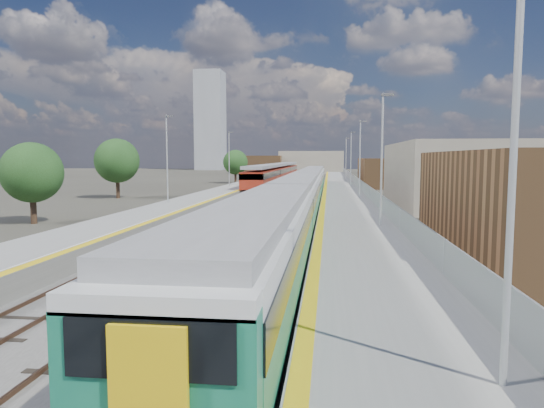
# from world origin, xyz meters

# --- Properties ---
(ground) EXTENTS (320.00, 320.00, 0.00)m
(ground) POSITION_xyz_m (0.00, 50.00, 0.00)
(ground) COLOR #47443A
(ground) RESTS_ON ground
(ballast_bed) EXTENTS (10.50, 155.00, 0.06)m
(ballast_bed) POSITION_xyz_m (-2.25, 52.50, 0.03)
(ballast_bed) COLOR #565451
(ballast_bed) RESTS_ON ground
(tracks) EXTENTS (8.96, 160.00, 0.17)m
(tracks) POSITION_xyz_m (-1.65, 54.18, 0.11)
(tracks) COLOR #4C3323
(tracks) RESTS_ON ground
(platform_right) EXTENTS (4.70, 155.00, 8.52)m
(platform_right) POSITION_xyz_m (5.28, 52.49, 0.54)
(platform_right) COLOR slate
(platform_right) RESTS_ON ground
(platform_left) EXTENTS (4.30, 155.00, 8.52)m
(platform_left) POSITION_xyz_m (-9.05, 52.49, 0.52)
(platform_left) COLOR slate
(platform_left) RESTS_ON ground
(buildings) EXTENTS (72.00, 185.50, 40.00)m
(buildings) POSITION_xyz_m (-18.12, 138.60, 10.70)
(buildings) COLOR brown
(buildings) RESTS_ON ground
(green_train) EXTENTS (2.69, 74.93, 2.96)m
(green_train) POSITION_xyz_m (1.50, 36.56, 2.08)
(green_train) COLOR black
(green_train) RESTS_ON ground
(red_train) EXTENTS (2.97, 60.17, 3.75)m
(red_train) POSITION_xyz_m (-5.50, 80.07, 2.22)
(red_train) COLOR black
(red_train) RESTS_ON ground
(tree_a) EXTENTS (4.45, 4.45, 6.03)m
(tree_a) POSITION_xyz_m (-18.13, 27.04, 3.79)
(tree_a) COLOR #382619
(tree_a) RESTS_ON ground
(tree_b) EXTENTS (5.31, 5.31, 7.20)m
(tree_b) POSITION_xyz_m (-21.74, 49.50, 4.53)
(tree_b) COLOR #382619
(tree_b) RESTS_ON ground
(tree_c) EXTENTS (4.75, 4.75, 6.43)m
(tree_c) POSITION_xyz_m (-14.31, 85.62, 4.05)
(tree_c) COLOR #382619
(tree_c) RESTS_ON ground
(tree_d) EXTENTS (5.03, 5.03, 6.82)m
(tree_d) POSITION_xyz_m (19.20, 58.94, 4.29)
(tree_d) COLOR #382619
(tree_d) RESTS_ON ground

